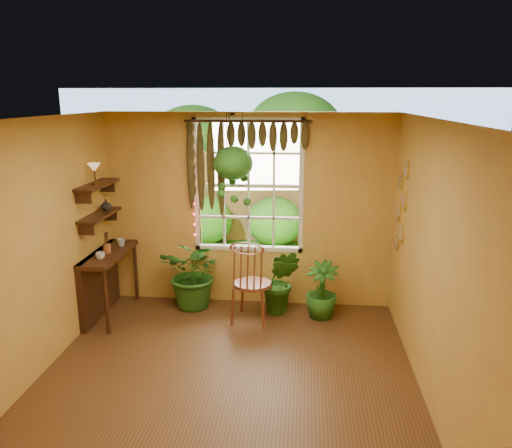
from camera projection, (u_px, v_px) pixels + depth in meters
The scene contains 23 objects.
floor at pixel (224, 388), 5.11m from camera, with size 4.50×4.50×0.00m, color brown.
ceiling at pixel (219, 120), 4.44m from camera, with size 4.50×4.50×0.00m, color silver.
wall_back at pixel (248, 211), 6.94m from camera, with size 4.00×4.00×0.00m, color gold.
wall_left at pixel (24, 257), 4.97m from camera, with size 4.50×4.50×0.00m, color gold.
wall_right at pixel (437, 270), 4.58m from camera, with size 4.50×4.50×0.00m, color gold.
window at pixel (249, 186), 6.89m from camera, with size 1.52×0.10×1.86m.
valance_vine at pixel (241, 144), 6.63m from camera, with size 1.70×0.12×1.10m.
string_lights at pixel (193, 182), 6.86m from camera, with size 0.03×0.03×1.54m, color #FF2633, non-canonical shape.
wall_plates at pixel (401, 207), 6.26m from camera, with size 0.04×0.32×1.10m, color beige, non-canonical shape.
counter_ledge at pixel (102, 276), 6.70m from camera, with size 0.40×1.20×0.90m.
shelf_lower at pixel (100, 215), 6.48m from camera, with size 0.25×0.90×0.04m, color #3A2210.
shelf_upper at pixel (97, 185), 6.38m from camera, with size 0.25×0.90×0.04m, color #3A2210.
backyard at pixel (282, 169), 11.39m from camera, with size 14.00×10.00×12.00m.
windsor_chair at pixel (251, 295), 6.53m from camera, with size 0.57×0.60×1.31m.
potted_plant_left at pixel (195, 273), 6.96m from camera, with size 0.91×0.79×1.01m, color #1B4813.
potted_plant_mid at pixel (281, 282), 6.77m from camera, with size 0.50×0.41×0.92m, color #1B4813.
potted_plant_right at pixel (322, 290), 6.67m from camera, with size 0.43×0.43×0.78m, color #1B4813.
hanging_basket at pixel (233, 168), 6.54m from camera, with size 0.52×0.52×1.23m.
cup_a at pixel (100, 256), 6.29m from camera, with size 0.12×0.12×0.09m, color silver.
cup_b at pixel (121, 243), 6.84m from camera, with size 0.11×0.11×0.10m, color beige.
brush_jar at pixel (106, 242), 6.53m from camera, with size 0.10×0.10×0.36m.
shelf_vase at pixel (106, 205), 6.67m from camera, with size 0.14×0.14×0.15m, color #B2AD99.
tiffany_lamp at pixel (94, 169), 6.24m from camera, with size 0.16×0.16×0.27m.
Camera 1 is at (0.77, -4.48, 2.91)m, focal length 35.00 mm.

